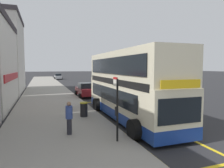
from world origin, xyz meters
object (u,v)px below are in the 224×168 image
at_px(double_decker_bus, 128,88).
at_px(parked_car_teal_far, 109,83).
at_px(litter_bin, 84,109).
at_px(bus_stop_sign, 117,104).
at_px(parked_car_maroon_across, 86,90).
at_px(pedestrian_waiting_near_sign, 69,117).
at_px(parked_car_silver_ahead, 58,76).

height_order(double_decker_bus, parked_car_teal_far, double_decker_bus).
xyz_separation_m(double_decker_bus, litter_bin, (-2.77, 0.99, -1.44)).
xyz_separation_m(double_decker_bus, bus_stop_sign, (-2.29, -3.91, -0.27)).
height_order(parked_car_maroon_across, pedestrian_waiting_near_sign, pedestrian_waiting_near_sign).
height_order(parked_car_silver_ahead, parked_car_maroon_across, same).
distance_m(bus_stop_sign, parked_car_teal_far, 24.46).
relative_size(parked_car_maroon_across, parked_car_teal_far, 1.00).
distance_m(parked_car_teal_far, litter_bin, 20.03).
height_order(pedestrian_waiting_near_sign, litter_bin, pedestrian_waiting_near_sign).
bearing_deg(litter_bin, bus_stop_sign, -84.41).
bearing_deg(pedestrian_waiting_near_sign, parked_car_maroon_across, 74.53).
distance_m(double_decker_bus, parked_car_maroon_across, 10.87).
relative_size(parked_car_maroon_across, litter_bin, 4.35).
xyz_separation_m(parked_car_teal_far, pedestrian_waiting_near_sign, (-9.39, -21.69, 0.21)).
bearing_deg(bus_stop_sign, parked_car_teal_far, 72.10).
xyz_separation_m(parked_car_silver_ahead, pedestrian_waiting_near_sign, (-3.44, -48.91, 0.21)).
height_order(double_decker_bus, litter_bin, double_decker_bus).
bearing_deg(parked_car_teal_far, parked_car_silver_ahead, -77.86).
distance_m(double_decker_bus, parked_car_silver_ahead, 46.59).
bearing_deg(pedestrian_waiting_near_sign, bus_stop_sign, -39.74).
bearing_deg(parked_car_silver_ahead, pedestrian_waiting_near_sign, 84.72).
distance_m(double_decker_bus, bus_stop_sign, 4.54).
bearing_deg(double_decker_bus, parked_car_teal_far, 74.92).
relative_size(parked_car_teal_far, pedestrian_waiting_near_sign, 2.60).
xyz_separation_m(double_decker_bus, parked_car_teal_far, (5.22, 19.35, -1.26)).
distance_m(bus_stop_sign, litter_bin, 5.05).
bearing_deg(double_decker_bus, bus_stop_sign, -120.43).
relative_size(double_decker_bus, parked_car_silver_ahead, 2.53).
relative_size(double_decker_bus, parked_car_teal_far, 2.53).
distance_m(bus_stop_sign, parked_car_silver_ahead, 50.50).
relative_size(parked_car_silver_ahead, parked_car_maroon_across, 1.00).
relative_size(bus_stop_sign, parked_car_silver_ahead, 0.67).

